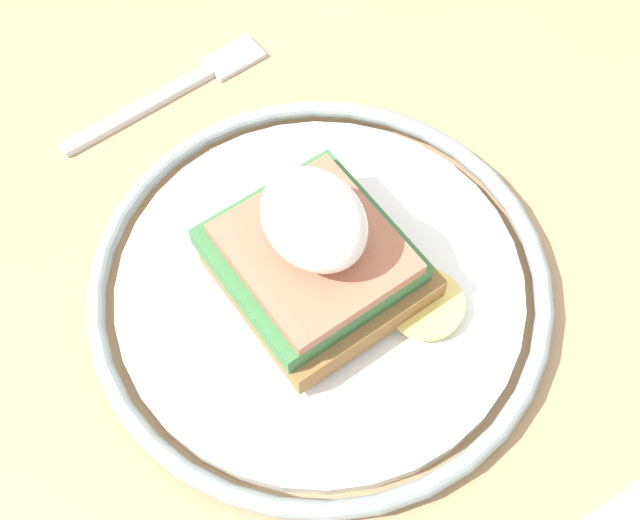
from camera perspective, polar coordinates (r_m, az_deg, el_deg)
dining_table at (r=0.55m, az=0.49°, el=-10.49°), size 0.94×0.68×0.72m
plate at (r=0.43m, az=-0.00°, el=-1.77°), size 0.25×0.25×0.02m
sandwich at (r=0.40m, az=-0.25°, el=0.55°), size 0.11×0.10×0.08m
fork at (r=0.52m, az=-10.22°, el=11.84°), size 0.02×0.14×0.00m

